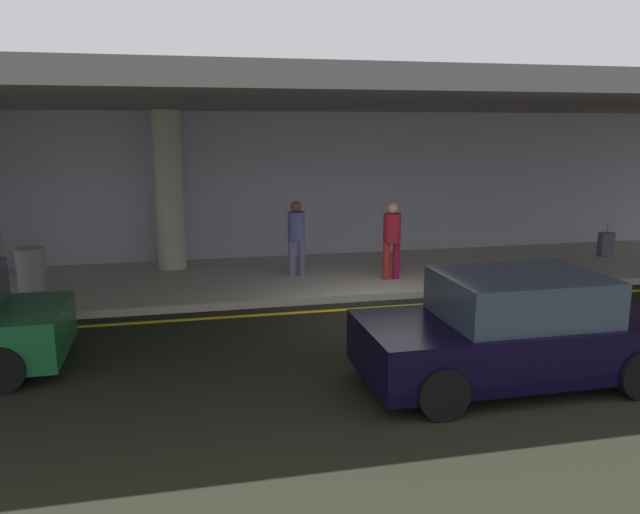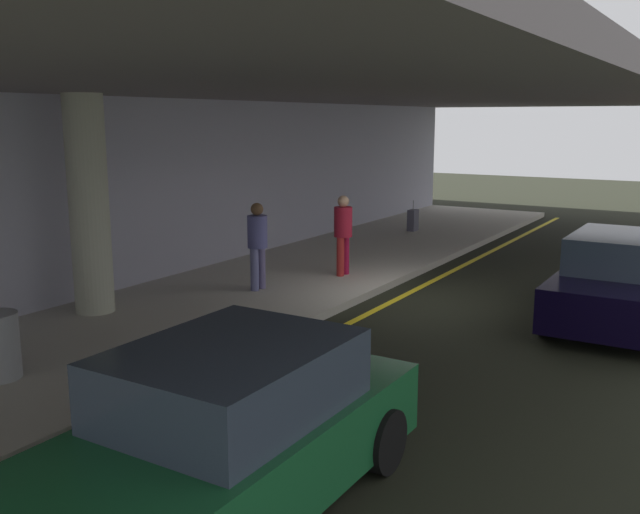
# 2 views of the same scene
# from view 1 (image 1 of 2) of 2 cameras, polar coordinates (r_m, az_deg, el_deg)

# --- Properties ---
(ground_plane) EXTENTS (60.00, 60.00, 0.00)m
(ground_plane) POSITION_cam_1_polar(r_m,az_deg,el_deg) (11.85, 6.71, -5.20)
(ground_plane) COLOR black
(sidewalk) EXTENTS (26.00, 4.20, 0.15)m
(sidewalk) POSITION_cam_1_polar(r_m,az_deg,el_deg) (14.68, 2.70, -1.54)
(sidewalk) COLOR #B3ADA0
(sidewalk) RESTS_ON ground
(lane_stripe_yellow) EXTENTS (26.00, 0.14, 0.01)m
(lane_stripe_yellow) POSITION_cam_1_polar(r_m,az_deg,el_deg) (12.33, 5.88, -4.49)
(lane_stripe_yellow) COLOR yellow
(lane_stripe_yellow) RESTS_ON ground
(support_column_center) EXTENTS (0.66, 0.66, 3.65)m
(support_column_center) POSITION_cam_1_polar(r_m,az_deg,el_deg) (15.11, -13.42, 5.84)
(support_column_center) COLOR #B0B29B
(support_column_center) RESTS_ON sidewalk
(ceiling_overhang) EXTENTS (28.00, 13.20, 0.30)m
(ceiling_overhang) POSITION_cam_1_polar(r_m,az_deg,el_deg) (13.83, 3.42, 13.82)
(ceiling_overhang) COLOR slate
(ceiling_overhang) RESTS_ON support_column_far_left
(terminal_back_wall) EXTENTS (26.00, 0.30, 3.80)m
(terminal_back_wall) POSITION_cam_1_polar(r_m,az_deg,el_deg) (16.55, 0.67, 6.36)
(terminal_back_wall) COLOR #A9A8BC
(terminal_back_wall) RESTS_ON ground
(car_black) EXTENTS (4.10, 1.92, 1.50)m
(car_black) POSITION_cam_1_polar(r_m,az_deg,el_deg) (8.96, 17.01, -6.42)
(car_black) COLOR black
(car_black) RESTS_ON ground
(traveler_with_luggage) EXTENTS (0.38, 0.38, 1.68)m
(traveler_with_luggage) POSITION_cam_1_polar(r_m,az_deg,el_deg) (14.01, -2.14, 2.16)
(traveler_with_luggage) COLOR slate
(traveler_with_luggage) RESTS_ON sidewalk
(person_waiting_for_ride) EXTENTS (0.38, 0.38, 1.68)m
(person_waiting_for_ride) POSITION_cam_1_polar(r_m,az_deg,el_deg) (13.78, 6.49, 1.93)
(person_waiting_for_ride) COLOR #AE2423
(person_waiting_for_ride) RESTS_ON sidewalk
(suitcase_upright_primary) EXTENTS (0.36, 0.22, 0.90)m
(suitcase_upright_primary) POSITION_cam_1_polar(r_m,az_deg,el_deg) (17.86, 24.34, 1.05)
(suitcase_upright_primary) COLOR #515063
(suitcase_upright_primary) RESTS_ON sidewalk
(trash_bin_steel) EXTENTS (0.56, 0.56, 0.85)m
(trash_bin_steel) POSITION_cam_1_polar(r_m,az_deg,el_deg) (14.22, -24.58, -0.97)
(trash_bin_steel) COLOR gray
(trash_bin_steel) RESTS_ON sidewalk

